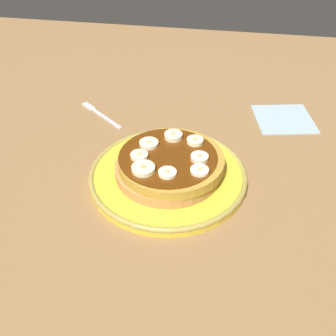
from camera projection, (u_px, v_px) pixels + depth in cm
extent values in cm
cube|color=olive|center=(168.00, 186.00, 64.20)|extent=(140.00, 140.00, 3.00)
cylinder|color=yellow|center=(168.00, 176.00, 62.86)|extent=(25.10, 25.10, 1.30)
torus|color=#A49342|center=(168.00, 174.00, 62.57)|extent=(25.26, 25.26, 0.91)
cylinder|color=#B78145|center=(166.00, 167.00, 62.29)|extent=(16.76, 16.76, 1.59)
cylinder|color=#B68A30|center=(172.00, 159.00, 61.26)|extent=(16.49, 16.49, 1.59)
cylinder|color=#592B0A|center=(168.00, 156.00, 60.42)|extent=(15.38, 15.38, 0.16)
cylinder|color=beige|center=(174.00, 136.00, 64.04)|extent=(3.00, 3.00, 0.93)
cylinder|color=tan|center=(174.00, 134.00, 63.73)|extent=(0.84, 0.84, 0.08)
cylinder|color=#F6E5C3|center=(200.00, 156.00, 59.92)|extent=(2.74, 2.74, 0.85)
cylinder|color=tan|center=(200.00, 154.00, 59.63)|extent=(0.77, 0.77, 0.08)
cylinder|color=#FBF4BF|center=(167.00, 173.00, 56.85)|extent=(2.71, 2.71, 0.64)
cylinder|color=tan|center=(167.00, 171.00, 56.62)|extent=(0.76, 0.76, 0.08)
cylinder|color=#F8E6B9|center=(149.00, 144.00, 62.52)|extent=(3.07, 3.07, 0.75)
cylinder|color=tan|center=(149.00, 142.00, 62.26)|extent=(0.86, 0.86, 0.08)
cylinder|color=#F6F4BD|center=(195.00, 141.00, 63.07)|extent=(2.70, 2.70, 0.78)
cylinder|color=tan|center=(195.00, 139.00, 62.80)|extent=(0.76, 0.76, 0.08)
cylinder|color=#FEEEB8|center=(139.00, 156.00, 59.98)|extent=(2.73, 2.73, 0.77)
cylinder|color=tan|center=(139.00, 154.00, 59.72)|extent=(0.76, 0.76, 0.08)
cylinder|color=#F1EFB6|center=(143.00, 169.00, 57.42)|extent=(3.49, 3.49, 0.87)
cylinder|color=tan|center=(143.00, 166.00, 57.12)|extent=(0.98, 0.98, 0.08)
cylinder|color=#FAEEC4|center=(199.00, 171.00, 57.26)|extent=(2.74, 2.74, 0.64)
cylinder|color=tan|center=(200.00, 169.00, 57.04)|extent=(0.77, 0.77, 0.08)
cube|color=#99B2BF|center=(284.00, 119.00, 77.42)|extent=(13.09, 13.09, 0.30)
cube|color=silver|center=(106.00, 118.00, 77.37)|extent=(6.46, 7.87, 0.50)
cube|color=silver|center=(89.00, 106.00, 81.17)|extent=(3.16, 3.52, 0.50)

